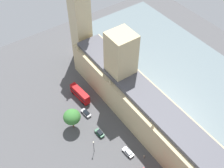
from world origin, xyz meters
TOP-DOWN VIEW (x-y plane):
  - ground_plane at (0.00, 0.00)m, footprint 149.48×149.48m
  - river_thames at (-36.03, 0.00)m, footprint 44.33×134.53m
  - parliament_building at (-2.00, -2.01)m, footprint 13.99×79.48m
  - clock_tower at (-2.71, -44.81)m, footprint 8.28×8.28m
  - double_decker_bus_corner at (11.94, -23.07)m, footprint 3.52×10.69m
  - car_silver_kerbside at (14.43, -14.39)m, footprint 2.29×4.85m
  - car_dark_green_near_tower at (15.18, -3.51)m, footprint 2.08×4.24m
  - car_white_by_river_gate at (11.32, 8.97)m, footprint 2.26×4.66m
  - pedestrian_far_end at (7.75, 13.41)m, footprint 0.62×0.66m
  - plane_tree_midblock at (21.50, -12.03)m, footprint 6.42×6.42m
  - street_lamp_opposite_hall at (20.72, 1.39)m, footprint 0.56×0.56m

SIDE VIEW (x-z plane):
  - ground_plane at x=0.00m, z-range 0.00..0.00m
  - river_thames at x=-36.03m, z-range 0.00..0.25m
  - pedestrian_far_end at x=7.75m, z-range -0.08..1.49m
  - car_dark_green_near_tower at x=15.18m, z-range 0.02..1.76m
  - car_white_by_river_gate at x=11.32m, z-range 0.02..1.76m
  - car_silver_kerbside at x=14.43m, z-range 0.02..1.76m
  - double_decker_bus_corner at x=11.94m, z-range 0.26..5.01m
  - street_lamp_opposite_hall at x=20.72m, z-range 1.26..7.68m
  - plane_tree_midblock at x=21.50m, z-range 1.79..10.89m
  - parliament_building at x=-2.00m, z-range -7.34..24.75m
  - clock_tower at x=-2.71m, z-range 1.02..58.97m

